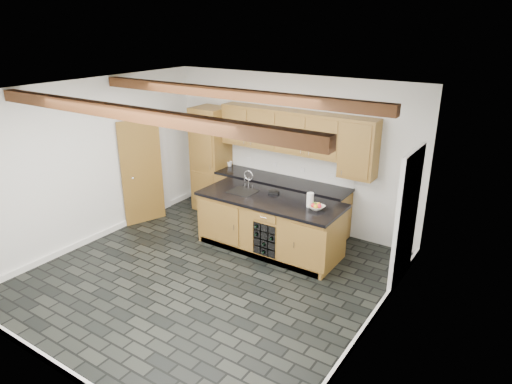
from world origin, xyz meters
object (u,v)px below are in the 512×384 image
paper_towel (310,200)px  fruit_bowl (316,207)px  kitchen_scale (274,192)px  island (270,224)px

paper_towel → fruit_bowl: bearing=-12.8°
kitchen_scale → paper_towel: (0.78, -0.19, 0.09)m
fruit_bowl → paper_towel: paper_towel is taller
island → kitchen_scale: 0.55m
fruit_bowl → paper_towel: (-0.13, 0.03, 0.09)m
fruit_bowl → paper_towel: size_ratio=1.08×
island → paper_towel: size_ratio=10.69×
island → kitchen_scale: kitchen_scale is taller
fruit_bowl → island: bearing=-179.2°
kitchen_scale → paper_towel: 0.81m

